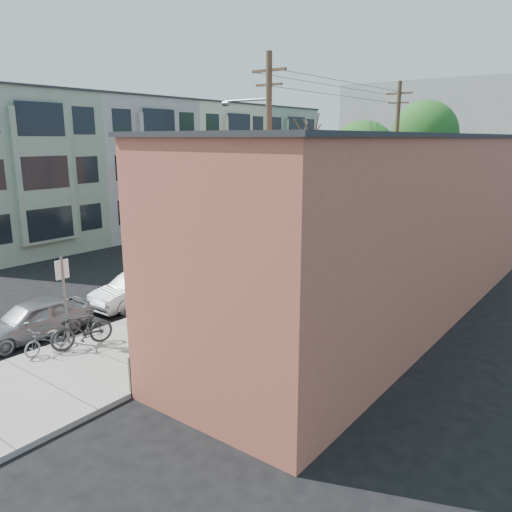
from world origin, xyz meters
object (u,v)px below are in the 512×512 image
Objects in this scene: parking_meter_far at (301,244)px; utility_pole_near at (267,162)px; parked_bike_a at (82,329)px; parked_bike_b at (47,339)px; patron_grey at (230,302)px; cyclist at (238,278)px; tree_leafy_far at (424,134)px; patio_chair_a at (188,344)px; tree_leafy_mid at (363,156)px; car_1 at (137,289)px; car_3 at (298,241)px; sign_post at (64,292)px; patio_chair_b at (144,358)px; parking_meter_near at (154,290)px; bus at (348,197)px; car_2 at (224,260)px; patron_green at (206,312)px; car_0 at (32,320)px; tree_bare at (303,208)px.

utility_pole_near is (0.14, -3.27, 4.43)m from parking_meter_far.
parked_bike_a is 1.25× the size of parked_bike_b.
patron_grey is at bearing 51.56° from parked_bike_b.
cyclist is 7.43m from parked_bike_b.
tree_leafy_far is 10.29× the size of patio_chair_a.
cyclist is at bearing -69.10° from utility_pole_near.
tree_leafy_mid is at bearing 87.38° from utility_pole_near.
car_3 is at bearing 89.96° from car_1.
sign_post reaches higher than parked_bike_a.
patio_chair_b is (3.53, -10.50, -4.82)m from utility_pole_near.
cyclist is at bearing 59.11° from parking_meter_near.
bus is at bearing -162.33° from patron_grey.
patio_chair_b is at bearing -72.99° from car_3.
tree_leafy_far is at bearing 90.00° from tree_leafy_mid.
tree_leafy_mid is (0.45, 19.53, 3.58)m from sign_post.
car_1 is (-2.20, 3.96, -0.08)m from parked_bike_a.
sign_post is 9.75m from car_2.
patio_chair_a is at bearing -25.65° from car_1.
patron_green reaches higher than car_2.
tree_leafy_far is 5.86× the size of parked_bike_b.
patron_grey reaches higher than parking_meter_far.
patron_grey is at bearing 53.29° from sign_post.
patio_chair_a is 3.49m from parked_bike_a.
parked_bike_b is (-3.00, -3.79, -0.46)m from patron_green.
patio_chair_a is 0.08× the size of bus.
sign_post is 3.18× the size of patio_chair_a.
car_3 reaches higher than car_0.
sign_post is 0.55× the size of car_2.
parking_meter_near is 0.72× the size of patron_green.
car_0 is 0.74× the size of car_2.
patron_green is 0.45× the size of car_0.
patio_chair_b is at bearing -84.00° from tree_leafy_far.
car_1 is (-1.55, 4.06, -1.18)m from sign_post.
patio_chair_a is 0.51× the size of patron_green.
car_3 is at bearing -118.89° from tree_leafy_mid.
tree_bare is at bearing -90.00° from tree_leafy_mid.
utility_pole_near is 12.08m from patio_chair_b.
cyclist reaches higher than parking_meter_near.
sign_post is at bearing -90.87° from tree_leafy_far.
bus is (-5.65, 19.12, -3.80)m from utility_pole_near.
parking_meter_near reaches higher than parked_bike_a.
utility_pole_near is at bearing 108.33° from parked_bike_a.
cyclist is at bearing -72.27° from car_3.
patron_grey is at bearing -71.33° from parking_meter_far.
tree_leafy_far is 31.12m from parked_bike_b.
patron_green is 13.67m from car_3.
parked_bike_b is at bearing 56.30° from cyclist.
cyclist reaches higher than patron_green.
tree_leafy_far is at bearing 105.38° from parked_bike_a.
tree_bare reaches higher than car_2.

